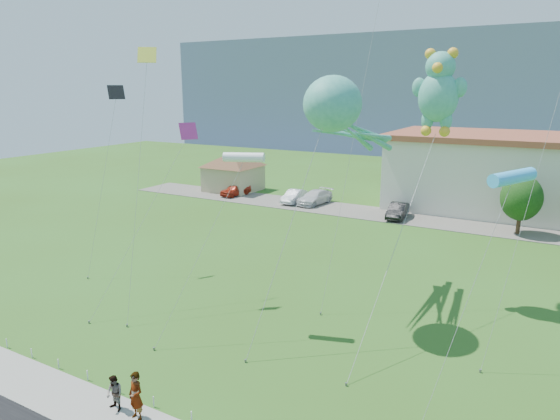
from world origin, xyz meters
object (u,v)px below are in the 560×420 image
(pavilion, at_px, (233,168))
(parked_car_silver, at_px, (294,196))
(teddy_bear_kite, at_px, (439,90))
(octopus_kite, at_px, (341,117))
(pedestrian_left, at_px, (136,396))
(pedestrian_right, at_px, (115,393))
(parked_car_red, at_px, (236,190))
(parked_car_white, at_px, (315,197))
(parked_car_black, at_px, (398,211))

(pavilion, relative_size, parked_car_silver, 2.08)
(parked_car_silver, relative_size, teddy_bear_kite, 0.29)
(teddy_bear_kite, bearing_deg, octopus_kite, -131.37)
(pedestrian_left, relative_size, teddy_bear_kite, 0.13)
(pedestrian_right, distance_m, parked_car_red, 42.54)
(parked_car_silver, height_order, parked_car_white, parked_car_white)
(pedestrian_left, relative_size, parked_car_silver, 0.46)
(pavilion, distance_m, pedestrian_right, 45.91)
(pavilion, bearing_deg, parked_car_black, -9.21)
(pedestrian_left, height_order, parked_car_white, pedestrian_left)
(parked_car_black, xyz_separation_m, teddy_bear_kite, (7.17, -18.40, 11.99))
(parked_car_silver, bearing_deg, pedestrian_right, -75.64)
(teddy_bear_kite, bearing_deg, parked_car_black, 111.30)
(parked_car_silver, bearing_deg, pedestrian_left, -74.03)
(pedestrian_left, bearing_deg, pavilion, 129.15)
(pedestrian_right, bearing_deg, parked_car_red, 125.49)
(pavilion, relative_size, octopus_kite, 0.68)
(parked_car_black, relative_size, octopus_kite, 0.34)
(parked_car_white, height_order, octopus_kite, octopus_kite)
(parked_car_red, distance_m, teddy_bear_kite, 36.04)
(octopus_kite, bearing_deg, teddy_bear_kite, 48.63)
(parked_car_white, relative_size, teddy_bear_kite, 0.35)
(parked_car_white, bearing_deg, octopus_kite, -53.84)
(pedestrian_left, xyz_separation_m, parked_car_black, (-0.26, 36.57, -0.29))
(pavilion, height_order, octopus_kite, octopus_kite)
(teddy_bear_kite, bearing_deg, parked_car_white, 130.80)
(pavilion, relative_size, pedestrian_right, 6.03)
(pedestrian_right, xyz_separation_m, octopus_kite, (3.97, 13.54, 10.55))
(pedestrian_right, relative_size, parked_car_red, 0.35)
(parked_car_red, height_order, parked_car_silver, parked_car_red)
(pavilion, height_order, parked_car_red, pavilion)
(pavilion, height_order, parked_car_silver, pavilion)
(pedestrian_left, height_order, pedestrian_right, pedestrian_left)
(pavilion, relative_size, teddy_bear_kite, 0.61)
(teddy_bear_kite, bearing_deg, parked_car_red, 145.04)
(pavilion, bearing_deg, parked_car_silver, -14.13)
(parked_car_silver, distance_m, parked_car_white, 2.49)
(pedestrian_right, relative_size, parked_car_white, 0.29)
(parked_car_red, relative_size, teddy_bear_kite, 0.29)
(pedestrian_right, xyz_separation_m, parked_car_black, (0.91, 36.61, -0.05))
(parked_car_red, bearing_deg, pavilion, 137.99)
(parked_car_black, bearing_deg, pedestrian_left, -94.41)
(parked_car_white, xyz_separation_m, parked_car_black, (10.11, -1.62, -0.02))
(pavilion, xyz_separation_m, parked_car_white, (12.67, -2.07, -2.19))
(parked_car_white, bearing_deg, pedestrian_left, -66.74)
(pedestrian_right, xyz_separation_m, teddy_bear_kite, (8.08, 18.21, 11.95))
(pavilion, bearing_deg, octopus_kite, -46.00)
(parked_car_silver, bearing_deg, pavilion, 163.07)
(pedestrian_right, distance_m, parked_car_black, 36.62)
(parked_car_silver, relative_size, octopus_kite, 0.32)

